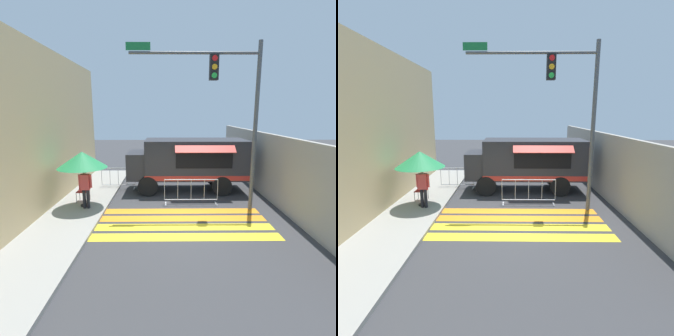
% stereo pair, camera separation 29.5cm
% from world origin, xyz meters
% --- Properties ---
extents(ground_plane, '(60.00, 60.00, 0.00)m').
position_xyz_m(ground_plane, '(0.00, 0.00, 0.00)').
color(ground_plane, '#38383A').
extents(sidewalk_left, '(4.40, 16.00, 0.12)m').
position_xyz_m(sidewalk_left, '(-5.16, 0.00, 0.06)').
color(sidewalk_left, '#99968E').
rests_on(sidewalk_left, ground_plane).
extents(building_left_facade, '(0.25, 16.00, 6.44)m').
position_xyz_m(building_left_facade, '(-5.31, 0.00, 3.22)').
color(building_left_facade, '#DBBC84').
rests_on(building_left_facade, ground_plane).
extents(concrete_wall_right, '(0.20, 16.00, 2.98)m').
position_xyz_m(concrete_wall_right, '(4.25, 3.00, 1.49)').
color(concrete_wall_right, '#A39E93').
rests_on(concrete_wall_right, ground_plane).
extents(crosswalk_painted, '(6.40, 2.84, 0.01)m').
position_xyz_m(crosswalk_painted, '(0.00, -0.35, 0.00)').
color(crosswalk_painted, yellow).
rests_on(crosswalk_painted, ground_plane).
extents(food_truck, '(5.87, 2.61, 2.61)m').
position_xyz_m(food_truck, '(0.52, 3.79, 1.57)').
color(food_truck, '#2D2D33').
rests_on(food_truck, ground_plane).
extents(traffic_signal_pole, '(5.02, 0.29, 6.51)m').
position_xyz_m(traffic_signal_pole, '(1.98, 1.01, 4.44)').
color(traffic_signal_pole, '#515456').
rests_on(traffic_signal_pole, ground_plane).
extents(patio_umbrella, '(1.97, 1.97, 2.28)m').
position_xyz_m(patio_umbrella, '(-3.88, 1.12, 2.07)').
color(patio_umbrella, black).
rests_on(patio_umbrella, sidewalk_left).
extents(folding_chair, '(0.47, 0.47, 0.90)m').
position_xyz_m(folding_chair, '(-4.12, 1.80, 0.66)').
color(folding_chair, '#4C4C51').
rests_on(folding_chair, sidewalk_left).
extents(vendor_person, '(0.53, 0.22, 1.66)m').
position_xyz_m(vendor_person, '(-3.73, 0.86, 1.06)').
color(vendor_person, black).
rests_on(vendor_person, sidewalk_left).
extents(barricade_front, '(2.33, 0.44, 1.12)m').
position_xyz_m(barricade_front, '(0.57, 1.65, 0.56)').
color(barricade_front, '#B7BABF').
rests_on(barricade_front, ground_plane).
extents(barricade_side, '(1.75, 0.44, 1.12)m').
position_xyz_m(barricade_side, '(-3.00, 4.08, 0.55)').
color(barricade_side, '#B7BABF').
rests_on(barricade_side, ground_plane).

